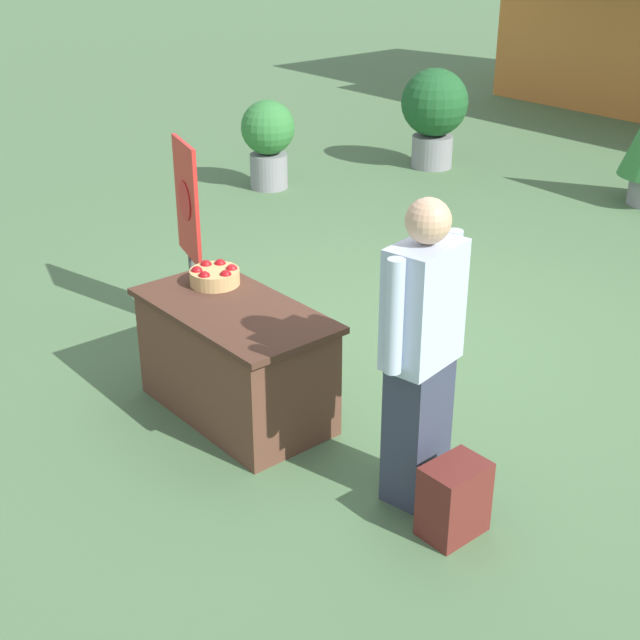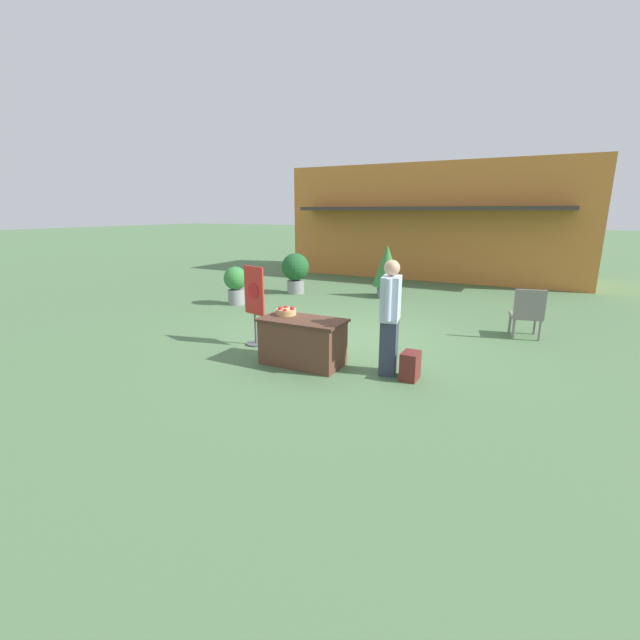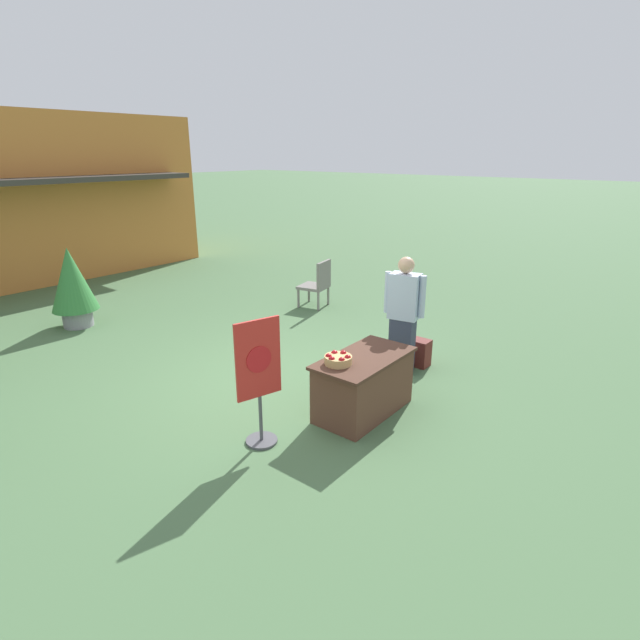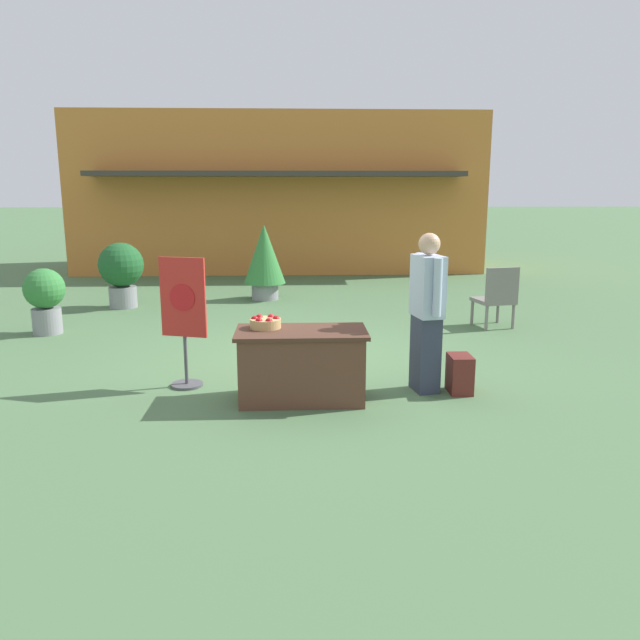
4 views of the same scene
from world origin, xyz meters
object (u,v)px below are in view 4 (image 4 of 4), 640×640
Objects in this scene: display_table at (301,365)px; apple_basket at (265,323)px; backpack at (460,374)px; patio_chair at (497,295)px; potted_plant_near_left at (45,296)px; potted_plant_far_right at (121,270)px; poster_board at (184,318)px; person_visitor at (427,312)px; potted_plant_near_right at (264,258)px.

apple_basket is at bearing 162.30° from display_table.
apple_basket is at bearing -179.02° from backpack.
apple_basket reaches higher than display_table.
display_table is 4.55m from patio_chair.
apple_basket is 2.20m from backpack.
potted_plant_far_right is at bearing 73.91° from potted_plant_near_left.
poster_board is at bearing 157.18° from apple_basket.
poster_board is at bearing -15.78° from person_visitor.
potted_plant_far_right reaches higher than patio_chair.
display_table is 1.45m from poster_board.
apple_basket is 1.75m from person_visitor.
patio_chair is at bearing 41.81° from apple_basket.
backpack is 0.35× the size of potted_plant_far_right.
display_table is 1.36× the size of potted_plant_near_left.
potted_plant_near_left is (-7.01, -0.09, 0.05)m from patio_chair.
apple_basket is 0.27× the size of potted_plant_far_right.
person_visitor is 1.44× the size of potted_plant_far_right.
display_table is at bearing -83.91° from potted_plant_near_right.
poster_board is (-3.04, 0.35, 0.58)m from backpack.
potted_plant_near_right is at bearing 42.14° from patio_chair.
person_visitor reaches higher than backpack.
potted_plant_far_right is at bearing 119.13° from apple_basket.
potted_plant_near_left is (-3.48, 3.07, -0.23)m from apple_basket.
poster_board is at bearing 158.64° from display_table.
poster_board is 0.98× the size of potted_plant_near_right.
poster_board is 1.45× the size of potted_plant_near_left.
potted_plant_far_right is (-6.41, 2.01, 0.17)m from patio_chair.
display_table is 0.59m from apple_basket.
potted_plant_near_right is at bearing 112.07° from backpack.
potted_plant_near_left is at bearing -138.60° from potted_plant_near_right.
person_visitor reaches higher than apple_basket.
backpack is 6.37m from potted_plant_near_right.
backpack is (2.12, 0.04, -0.61)m from apple_basket.
person_visitor is at bearing 4.09° from apple_basket.
display_table is 1.48m from person_visitor.
backpack is 3.44m from patio_chair.
potted_plant_far_right is (-3.26, 5.28, 0.33)m from display_table.
potted_plant_near_right is at bearing 15.87° from potted_plant_far_right.
potted_plant_near_left reaches higher than backpack.
potted_plant_near_right reaches higher than backpack.
potted_plant_far_right is (-2.88, 5.16, -0.11)m from apple_basket.
potted_plant_near_left is (-5.23, 2.95, -0.31)m from person_visitor.
patio_chair is at bearing -130.63° from person_visitor.
poster_board reaches higher than display_table.
backpack is at bearing 99.86° from poster_board.
apple_basket is 0.19× the size of person_visitor.
apple_basket is 5.91m from potted_plant_far_right.
apple_basket is at bearing -87.43° from potted_plant_near_right.
patio_chair is 0.66× the size of potted_plant_near_right.
backpack is at bearing -67.93° from potted_plant_near_right.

